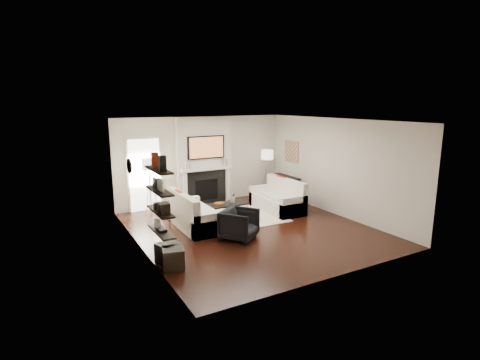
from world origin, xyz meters
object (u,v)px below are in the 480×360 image
loveseat_left_base (196,220)px  loveseat_right_base (277,203)px  armchair (239,223)px  coffee_table (227,204)px  lamp_left_shade (149,164)px  ottoman_near (168,253)px  lamp_right_shade (267,155)px

loveseat_left_base → loveseat_right_base: (2.68, 0.29, 0.00)m
loveseat_left_base → armchair: (0.58, -1.21, 0.18)m
coffee_table → lamp_left_shade: bearing=142.8°
lamp_left_shade → ottoman_near: size_ratio=1.00×
coffee_table → ottoman_near: coffee_table is taller
loveseat_right_base → armchair: armchair is taller
coffee_table → lamp_right_shade: (2.16, 1.35, 1.05)m
lamp_right_shade → ottoman_near: 5.77m
ottoman_near → lamp_right_shade: bearing=36.7°
coffee_table → lamp_left_shade: size_ratio=2.75×
loveseat_right_base → loveseat_left_base: bearing=-173.7°
lamp_left_shade → armchair: bearing=-66.5°
loveseat_left_base → loveseat_right_base: size_ratio=1.00×
armchair → lamp_right_shade: bearing=10.6°
armchair → ottoman_near: bearing=157.1°
coffee_table → lamp_right_shade: size_ratio=2.75×
loveseat_right_base → lamp_left_shade: lamp_left_shade is taller
lamp_left_shade → ottoman_near: lamp_left_shade is taller
loveseat_left_base → loveseat_right_base: same height
coffee_table → armchair: (-0.49, -1.55, -0.01)m
lamp_right_shade → ottoman_near: size_ratio=1.00×
coffee_table → lamp_left_shade: 2.42m
coffee_table → armchair: size_ratio=1.42×
ottoman_near → armchair: bearing=14.0°
loveseat_left_base → coffee_table: same height
loveseat_right_base → lamp_left_shade: 3.82m
coffee_table → lamp_right_shade: bearing=32.0°
coffee_table → armchair: 1.62m
lamp_left_shade → ottoman_near: bearing=-100.5°
loveseat_right_base → coffee_table: 1.62m
lamp_left_shade → lamp_right_shade: same height
ottoman_near → loveseat_right_base: bearing=26.5°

